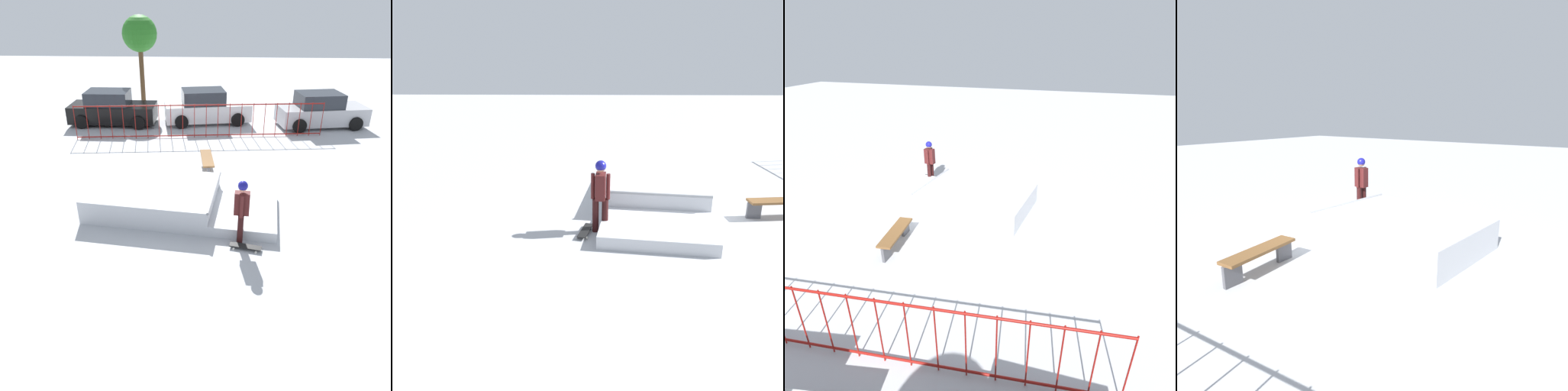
{
  "view_description": "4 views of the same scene",
  "coord_description": "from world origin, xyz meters",
  "views": [
    {
      "loc": [
        0.55,
        -10.6,
        5.74
      ],
      "look_at": [
        0.12,
        -1.38,
        0.9
      ],
      "focal_mm": 35.7,
      "sensor_mm": 36.0,
      "label": 1
    },
    {
      "loc": [
        10.01,
        -2.28,
        4.02
      ],
      "look_at": [
        1.59,
        -2.45,
        1.0
      ],
      "focal_mm": 37.18,
      "sensor_mm": 36.0,
      "label": 2
    },
    {
      "loc": [
        -4.14,
        9.33,
        5.39
      ],
      "look_at": [
        -1.35,
        -0.28,
        0.6
      ],
      "focal_mm": 30.32,
      "sensor_mm": 36.0,
      "label": 3
    },
    {
      "loc": [
        -5.05,
        6.21,
        3.04
      ],
      "look_at": [
        0.14,
        -1.12,
        0.9
      ],
      "focal_mm": 31.54,
      "sensor_mm": 36.0,
      "label": 4
    }
  ],
  "objects": [
    {
      "name": "skate_ramp",
      "position": [
        -0.68,
        -0.56,
        0.32
      ],
      "size": [
        5.69,
        3.28,
        0.74
      ],
      "rotation": [
        0.0,
        0.0,
        -0.13
      ],
      "color": "silver",
      "rests_on": "ground"
    },
    {
      "name": "ground_plane",
      "position": [
        0.0,
        0.0,
        0.0
      ],
      "size": [
        60.0,
        60.0,
        0.0
      ],
      "primitive_type": "plane",
      "color": "#B7BABF"
    },
    {
      "name": "distant_tree",
      "position": [
        -3.38,
        11.1,
        3.75
      ],
      "size": [
        1.84,
        1.84,
        4.74
      ],
      "color": "brown",
      "rests_on": "ground"
    },
    {
      "name": "skateboard",
      "position": [
        1.44,
        -2.51,
        0.08
      ],
      "size": [
        0.82,
        0.39,
        0.09
      ],
      "rotation": [
        0.0,
        0.0,
        2.91
      ],
      "color": "black",
      "rests_on": "ground"
    },
    {
      "name": "parked_car_black",
      "position": [
        -4.34,
        7.78,
        0.72
      ],
      "size": [
        4.11,
        1.93,
        1.6
      ],
      "rotation": [
        0.0,
        0.0,
        -0.0
      ],
      "color": "black",
      "rests_on": "ground"
    },
    {
      "name": "park_bench",
      "position": [
        0.37,
        2.39,
        0.36
      ],
      "size": [
        0.56,
        1.65,
        0.48
      ],
      "rotation": [
        0.0,
        0.0,
        4.81
      ],
      "color": "brown",
      "rests_on": "ground"
    },
    {
      "name": "skater",
      "position": [
        1.31,
        -2.16,
        1.01
      ],
      "size": [
        0.4,
        0.44,
        1.73
      ],
      "rotation": [
        0.0,
        0.0,
        3.05
      ],
      "color": "black",
      "rests_on": "ground"
    },
    {
      "name": "perimeter_fence",
      "position": [
        -0.0,
        5.93,
        0.77
      ],
      "size": [
        10.81,
        1.08,
        1.5
      ],
      "rotation": [
        0.0,
        0.0,
        0.1
      ],
      "color": "maroon",
      "rests_on": "ground"
    },
    {
      "name": "parked_car_silver",
      "position": [
        5.67,
        7.85,
        0.72
      ],
      "size": [
        4.32,
        2.42,
        1.6
      ],
      "rotation": [
        0.0,
        0.0,
        0.16
      ],
      "color": "#B7B7BC",
      "rests_on": "ground"
    },
    {
      "name": "parked_car_white",
      "position": [
        0.21,
        8.23,
        0.72
      ],
      "size": [
        4.33,
        2.46,
        1.6
      ],
      "rotation": [
        0.0,
        0.0,
        0.17
      ],
      "color": "white",
      "rests_on": "ground"
    }
  ]
}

